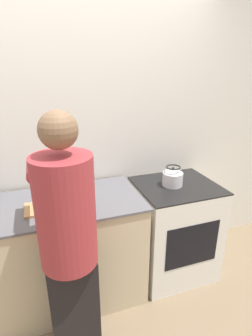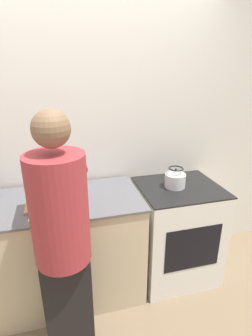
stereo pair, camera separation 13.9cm
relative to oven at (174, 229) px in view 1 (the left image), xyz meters
name	(u,v)px [view 1 (the left image)]	position (x,y,z in m)	size (l,w,h in m)	color
ground_plane	(98,318)	(-0.81, -0.31, -0.45)	(12.00, 12.00, 0.00)	#7A664C
wall_back	(73,138)	(-0.81, 0.39, 0.85)	(8.00, 0.05, 2.60)	silver
counter	(42,256)	(-1.18, 0.01, 0.00)	(1.61, 0.66, 0.91)	#C6B28E
oven	(174,229)	(0.00, 0.00, 0.00)	(0.69, 0.62, 0.90)	silver
person	(69,242)	(-1.00, -0.50, 0.46)	(0.37, 0.61, 1.67)	black
cutting_board	(52,207)	(-1.06, -0.06, 0.46)	(0.38, 0.21, 0.02)	#A87A4C
knife	(51,206)	(-1.07, -0.07, 0.47)	(0.19, 0.07, 0.01)	silver
kettle	(173,177)	(-0.04, 0.01, 0.53)	(0.17, 0.17, 0.17)	silver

